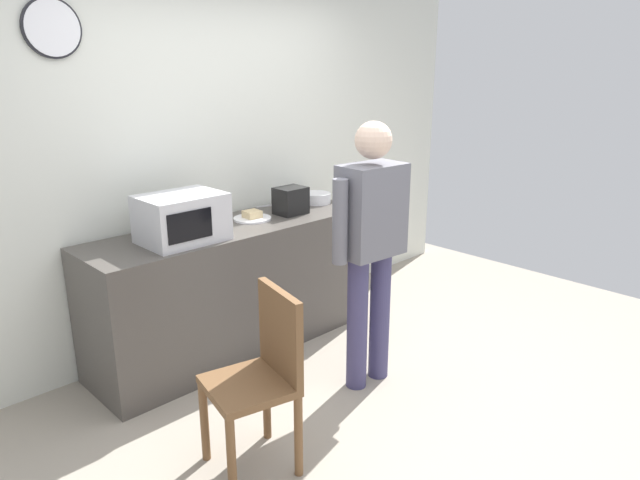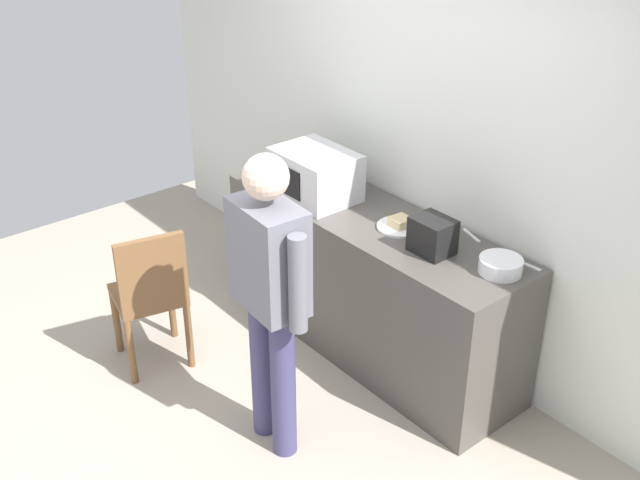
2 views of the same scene
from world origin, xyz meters
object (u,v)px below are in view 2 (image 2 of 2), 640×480
Objects in this scene: salad_bowl at (501,266)px; fork_utensil at (527,265)px; microwave at (315,175)px; wooden_chair at (151,293)px; person_standing at (270,286)px; spoon_utensil at (471,235)px; toaster at (433,236)px; sandwich_plate at (400,225)px.

fork_utensil is (0.05, 0.17, -0.04)m from salad_bowl.
microwave reaches higher than wooden_chair.
person_standing is (0.75, -0.90, -0.08)m from microwave.
person_standing is 1.10m from wooden_chair.
spoon_utensil is at bearing 151.89° from salad_bowl.
sandwich_plate is at bearing 167.67° from toaster.
toaster reaches higher than salad_bowl.
person_standing is at bearing -99.28° from spoon_utensil.
sandwich_plate reaches higher than spoon_utensil.
spoon_utensil is 1.90m from wooden_chair.
wooden_chair is (-0.23, -1.07, -0.54)m from microwave.
microwave is 2.27× the size of toaster.
salad_bowl is 0.14× the size of person_standing.
microwave is at bearing -166.53° from fork_utensil.
toaster is at bearing -93.09° from spoon_utensil.
microwave is at bearing -173.04° from salad_bowl.
microwave is 2.94× the size of fork_utensil.
toaster is at bearing -146.30° from fork_utensil.
sandwich_plate is 1.52m from wooden_chair.
sandwich_plate is 1.23× the size of toaster.
wooden_chair reaches higher than spoon_utensil.
microwave is 2.94× the size of spoon_utensil.
person_standing is (-0.21, -1.26, 0.06)m from spoon_utensil.
wooden_chair is at bearing -126.39° from sandwich_plate.
salad_bowl is 0.41m from spoon_utensil.
microwave is 0.66m from sandwich_plate.
microwave reaches higher than sandwich_plate.
sandwich_plate is at bearing 10.11° from microwave.
toaster is 0.97m from person_standing.
salad_bowl reaches higher than spoon_utensil.
microwave is 0.53× the size of wooden_chair.
salad_bowl is at bearing 62.02° from person_standing.
person_standing is 1.78× the size of wooden_chair.
fork_utensil is at bearing 41.05° from wooden_chair.
person_standing is (-0.61, -1.23, 0.06)m from fork_utensil.
spoon_utensil is at bearing 36.45° from sandwich_plate.
sandwich_plate is 0.16× the size of person_standing.
fork_utensil is 0.41m from spoon_utensil.
microwave is 0.95m from toaster.
toaster reaches higher than spoon_utensil.
toaster is at bearing -12.33° from sandwich_plate.
microwave reaches higher than salad_bowl.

